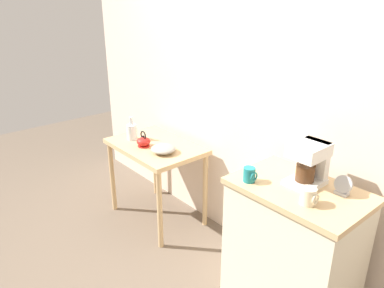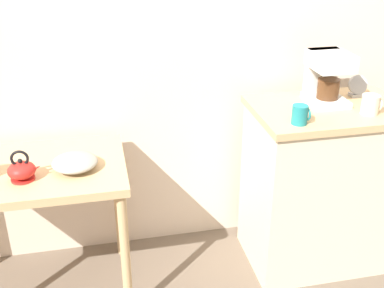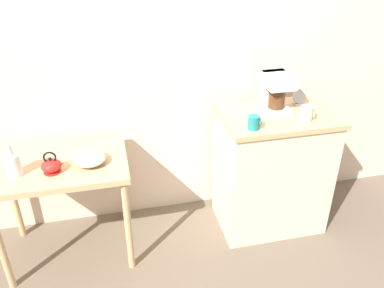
% 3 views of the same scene
% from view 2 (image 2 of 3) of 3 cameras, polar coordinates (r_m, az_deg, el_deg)
% --- Properties ---
extents(ground_plane, '(8.00, 8.00, 0.00)m').
position_cam_2_polar(ground_plane, '(2.74, -1.86, -14.80)').
color(ground_plane, '#6B5B4C').
extents(wooden_table, '(0.85, 0.57, 0.74)m').
position_cam_2_polar(wooden_table, '(2.35, -18.29, -4.85)').
color(wooden_table, tan).
rests_on(wooden_table, ground_plane).
extents(kitchen_counter, '(0.78, 0.52, 0.92)m').
position_cam_2_polar(kitchen_counter, '(2.68, 15.13, -4.85)').
color(kitchen_counter, beige).
rests_on(kitchen_counter, ground_plane).
extents(bowl_stoneware, '(0.21, 0.21, 0.06)m').
position_cam_2_polar(bowl_stoneware, '(2.22, -13.84, -2.14)').
color(bowl_stoneware, '#9E998C').
rests_on(bowl_stoneware, wooden_table).
extents(teakettle, '(0.15, 0.12, 0.14)m').
position_cam_2_polar(teakettle, '(2.19, -19.68, -2.96)').
color(teakettle, red).
rests_on(teakettle, wooden_table).
extents(coffee_maker, '(0.18, 0.22, 0.26)m').
position_cam_2_polar(coffee_maker, '(2.50, 15.82, 7.97)').
color(coffee_maker, white).
rests_on(coffee_maker, kitchen_counter).
extents(mug_small_cream, '(0.09, 0.08, 0.09)m').
position_cam_2_polar(mug_small_cream, '(2.43, 20.59, 4.44)').
color(mug_small_cream, beige).
rests_on(mug_small_cream, kitchen_counter).
extents(mug_dark_teal, '(0.08, 0.07, 0.09)m').
position_cam_2_polar(mug_dark_teal, '(2.22, 12.83, 3.45)').
color(mug_dark_teal, teal).
rests_on(mug_dark_teal, kitchen_counter).
extents(table_clock, '(0.10, 0.05, 0.11)m').
position_cam_2_polar(table_clock, '(2.65, 19.20, 6.47)').
color(table_clock, '#B2B5BA').
rests_on(table_clock, kitchen_counter).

